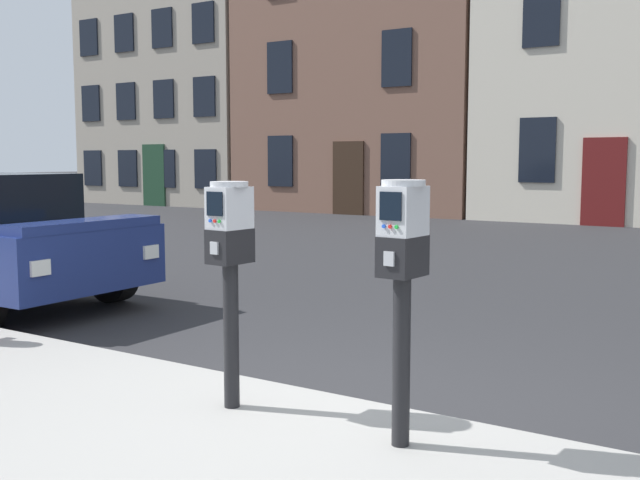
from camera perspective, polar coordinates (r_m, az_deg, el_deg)
The scene contains 5 objects.
ground_plane at distance 4.53m, azimuth 0.38°, elevation -14.15°, with size 160.00×160.00×0.00m, color #28282B.
parking_meter_near_kerb at distance 4.27m, azimuth -6.91°, elevation -0.99°, with size 0.23×0.26×1.31m.
parking_meter_twin_adjacent at distance 3.68m, azimuth 6.33°, elevation -1.86°, with size 0.23×0.26×1.34m.
townhouse_orange_brick at distance 29.04m, azimuth -8.46°, elevation 12.16°, with size 7.16×6.87×9.28m.
townhouse_brownstone at distance 24.71m, azimuth 5.15°, elevation 15.47°, with size 7.79×6.42×11.16m.
Camera 1 is at (2.25, -3.60, 1.57)m, focal length 41.78 mm.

